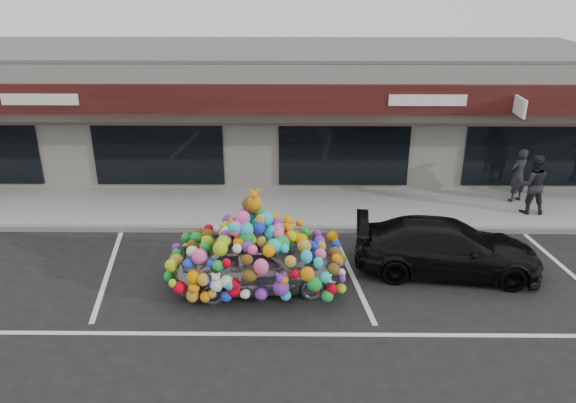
{
  "coord_description": "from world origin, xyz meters",
  "views": [
    {
      "loc": [
        1.36,
        -11.84,
        7.01
      ],
      "look_at": [
        1.23,
        1.4,
        1.4
      ],
      "focal_mm": 35.0,
      "sensor_mm": 36.0,
      "label": 1
    }
  ],
  "objects_px": {
    "toy_car": "(257,257)",
    "pedestrian_a": "(518,175)",
    "black_sedan": "(447,248)",
    "pedestrian_b": "(532,184)"
  },
  "relations": [
    {
      "from": "toy_car",
      "to": "black_sedan",
      "type": "distance_m",
      "value": 4.67
    },
    {
      "from": "toy_car",
      "to": "pedestrian_a",
      "type": "height_order",
      "value": "toy_car"
    },
    {
      "from": "black_sedan",
      "to": "pedestrian_b",
      "type": "relative_size",
      "value": 2.48
    },
    {
      "from": "pedestrian_a",
      "to": "pedestrian_b",
      "type": "height_order",
      "value": "pedestrian_b"
    },
    {
      "from": "toy_car",
      "to": "black_sedan",
      "type": "bearing_deg",
      "value": -86.31
    },
    {
      "from": "pedestrian_a",
      "to": "toy_car",
      "type": "bearing_deg",
      "value": 5.21
    },
    {
      "from": "pedestrian_b",
      "to": "pedestrian_a",
      "type": "bearing_deg",
      "value": -79.62
    },
    {
      "from": "black_sedan",
      "to": "pedestrian_b",
      "type": "height_order",
      "value": "pedestrian_b"
    },
    {
      "from": "pedestrian_a",
      "to": "pedestrian_b",
      "type": "relative_size",
      "value": 0.95
    },
    {
      "from": "pedestrian_b",
      "to": "toy_car",
      "type": "bearing_deg",
      "value": 31.98
    }
  ]
}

